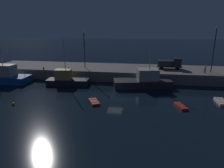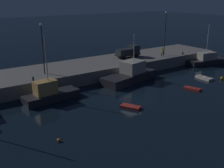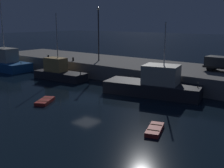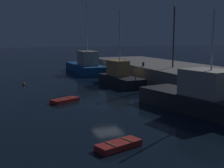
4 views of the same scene
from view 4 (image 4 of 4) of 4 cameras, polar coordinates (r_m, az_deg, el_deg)
ground_plane at (r=26.98m, az=-0.80°, el=-4.07°), size 320.00×320.00×0.00m
fishing_trawler_red at (r=25.72m, az=16.44°, el=-2.29°), size 11.44×5.86×8.21m
fishing_boat_blue at (r=38.54m, az=1.50°, el=1.46°), size 8.37×3.38×9.37m
fishing_boat_white at (r=51.85m, az=-4.99°, el=3.52°), size 12.99×4.02×12.06m
dinghy_orange_near at (r=28.66m, az=-8.95°, el=-3.07°), size 2.32×2.95×0.37m
rowboat_white_mid at (r=16.88m, az=1.28°, el=-11.53°), size 1.79×2.85×0.37m
mooring_buoy_near at (r=39.68m, az=-16.47°, el=0.03°), size 0.36×0.36×0.36m
lamp_post_west at (r=39.55m, az=11.69°, el=9.98°), size 0.44×0.44×8.18m
bollard_west at (r=45.74m, az=2.40°, el=4.36°), size 0.28×0.28×0.55m
bollard_central at (r=40.84m, az=5.97°, el=3.78°), size 0.28×0.28×0.57m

